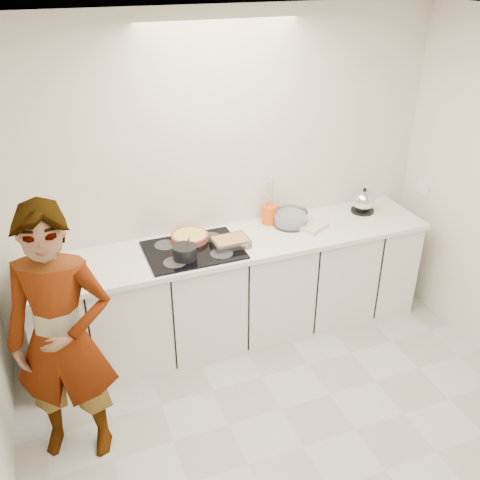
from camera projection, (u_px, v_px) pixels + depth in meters
name	position (u px, v px, depth m)	size (l,w,h in m)	color
floor	(304.00, 447.00, 3.57)	(3.60, 3.20, 0.00)	#BBBBBB
ceiling	(337.00, 32.00, 2.33)	(3.60, 3.20, 0.00)	white
wall_back	(221.00, 181.00, 4.26)	(3.60, 0.00, 2.60)	silver
base_cabinets	(236.00, 292.00, 4.41)	(3.20, 0.58, 0.87)	white
countertop	(235.00, 244.00, 4.19)	(3.24, 0.64, 0.04)	white
hob	(193.00, 250.00, 4.05)	(0.72, 0.54, 0.01)	black
tart_dish	(190.00, 237.00, 4.17)	(0.30, 0.30, 0.05)	#A34037
saucepan	(185.00, 252.00, 3.91)	(0.23, 0.23, 0.17)	black
baking_dish	(230.00, 241.00, 4.10)	(0.28, 0.21, 0.05)	silver
mixing_bowl	(291.00, 219.00, 4.41)	(0.31, 0.31, 0.13)	silver
tea_towel	(313.00, 227.00, 4.37)	(0.23, 0.17, 0.04)	white
kettle	(363.00, 202.00, 4.62)	(0.25, 0.25, 0.23)	black
utensil_crock	(269.00, 214.00, 4.44)	(0.13, 0.13, 0.16)	#EF570E
cook	(62.00, 339.00, 3.18)	(0.64, 0.42, 1.76)	white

